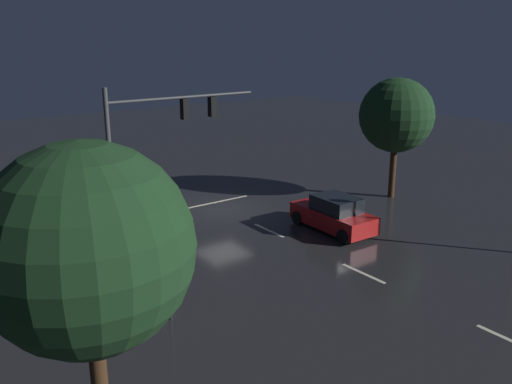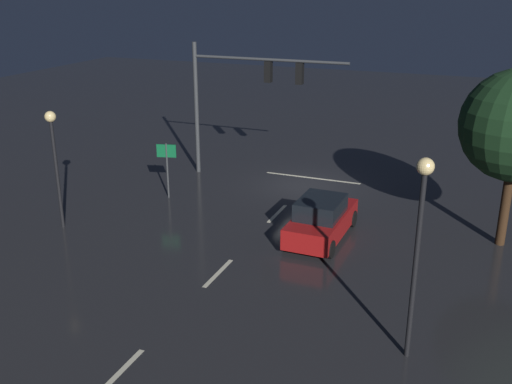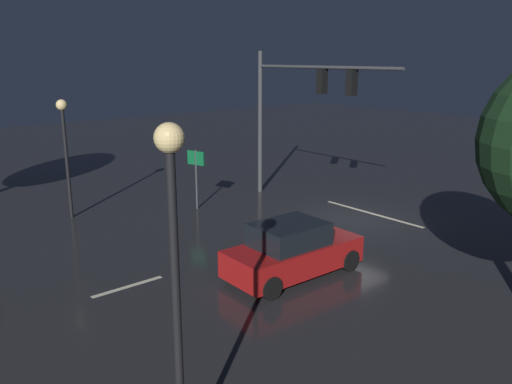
{
  "view_description": "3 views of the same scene",
  "coord_description": "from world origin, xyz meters",
  "px_view_note": "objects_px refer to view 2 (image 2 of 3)",
  "views": [
    {
      "loc": [
        14.96,
        23.16,
        8.99
      ],
      "look_at": [
        0.27,
        3.34,
        1.8
      ],
      "focal_mm": 38.22,
      "sensor_mm": 36.0,
      "label": 1
    },
    {
      "loc": [
        -8.09,
        26.58,
        9.61
      ],
      "look_at": [
        0.41,
        5.45,
        1.43
      ],
      "focal_mm": 41.53,
      "sensor_mm": 36.0,
      "label": 2
    },
    {
      "loc": [
        -13.06,
        16.1,
        6.46
      ],
      "look_at": [
        -0.31,
        5.4,
        2.13
      ],
      "focal_mm": 36.55,
      "sensor_mm": 36.0,
      "label": 3
    }
  ],
  "objects_px": {
    "traffic_signal_assembly": "(242,86)",
    "street_lamp_left_kerb": "(420,224)",
    "car_approaching": "(321,219)",
    "route_sign": "(167,159)",
    "street_lamp_right_kerb": "(54,147)"
  },
  "relations": [
    {
      "from": "street_lamp_right_kerb",
      "to": "route_sign",
      "type": "xyz_separation_m",
      "value": [
        -2.28,
        -4.7,
        -1.53
      ]
    },
    {
      "from": "car_approaching",
      "to": "street_lamp_right_kerb",
      "type": "distance_m",
      "value": 10.9
    },
    {
      "from": "car_approaching",
      "to": "route_sign",
      "type": "distance_m",
      "value": 8.18
    },
    {
      "from": "route_sign",
      "to": "street_lamp_right_kerb",
      "type": "bearing_deg",
      "value": 64.09
    },
    {
      "from": "car_approaching",
      "to": "street_lamp_right_kerb",
      "type": "height_order",
      "value": "street_lamp_right_kerb"
    },
    {
      "from": "street_lamp_left_kerb",
      "to": "car_approaching",
      "type": "bearing_deg",
      "value": -56.89
    },
    {
      "from": "traffic_signal_assembly",
      "to": "street_lamp_left_kerb",
      "type": "distance_m",
      "value": 16.2
    },
    {
      "from": "car_approaching",
      "to": "street_lamp_right_kerb",
      "type": "relative_size",
      "value": 0.91
    },
    {
      "from": "traffic_signal_assembly",
      "to": "route_sign",
      "type": "xyz_separation_m",
      "value": [
        2.0,
        4.09,
        -2.8
      ]
    },
    {
      "from": "street_lamp_left_kerb",
      "to": "route_sign",
      "type": "distance_m",
      "value": 14.99
    },
    {
      "from": "traffic_signal_assembly",
      "to": "street_lamp_right_kerb",
      "type": "bearing_deg",
      "value": 64.02
    },
    {
      "from": "traffic_signal_assembly",
      "to": "route_sign",
      "type": "distance_m",
      "value": 5.35
    },
    {
      "from": "traffic_signal_assembly",
      "to": "route_sign",
      "type": "bearing_deg",
      "value": 63.94
    },
    {
      "from": "car_approaching",
      "to": "route_sign",
      "type": "bearing_deg",
      "value": -13.0
    },
    {
      "from": "street_lamp_right_kerb",
      "to": "car_approaching",
      "type": "bearing_deg",
      "value": -164.22
    }
  ]
}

